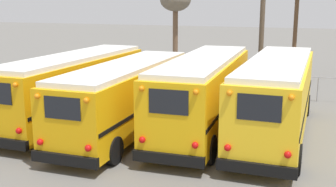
{
  "coord_description": "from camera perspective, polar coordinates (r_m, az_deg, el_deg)",
  "views": [
    {
      "loc": [
        6.17,
        -16.41,
        5.51
      ],
      "look_at": [
        0.0,
        0.38,
        1.62
      ],
      "focal_mm": 45.0,
      "sensor_mm": 36.0,
      "label": 1
    }
  ],
  "objects": [
    {
      "name": "school_bus_1",
      "position": [
        18.05,
        -5.51,
        -0.21
      ],
      "size": [
        2.65,
        10.07,
        2.98
      ],
      "color": "#E5A00C",
      "rests_on": "ground"
    },
    {
      "name": "bare_tree_0",
      "position": [
        33.7,
        1.01,
        12.2
      ],
      "size": [
        2.42,
        2.42,
        6.61
      ],
      "color": "brown",
      "rests_on": "ground"
    },
    {
      "name": "ground_plane",
      "position": [
        18.38,
        -0.41,
        -5.19
      ],
      "size": [
        160.0,
        160.0,
        0.0
      ],
      "primitive_type": "plane",
      "color": "#66635E"
    },
    {
      "name": "school_bus_2",
      "position": [
        18.19,
        4.9,
        0.33
      ],
      "size": [
        2.88,
        10.38,
        3.23
      ],
      "color": "#EAAA0F",
      "rests_on": "ground"
    },
    {
      "name": "utility_pole",
      "position": [
        28.64,
        12.59,
        8.59
      ],
      "size": [
        1.8,
        0.33,
        7.39
      ],
      "color": "brown",
      "rests_on": "ground"
    },
    {
      "name": "school_bus_3",
      "position": [
        17.98,
        14.48,
        -0.15
      ],
      "size": [
        2.54,
        10.6,
        3.25
      ],
      "color": "yellow",
      "rests_on": "ground"
    },
    {
      "name": "fence_line",
      "position": [
        25.83,
        6.06,
        2.1
      ],
      "size": [
        17.11,
        0.06,
        1.42
      ],
      "color": "#939399",
      "rests_on": "ground"
    },
    {
      "name": "school_bus_0",
      "position": [
        20.04,
        -12.51,
        1.05
      ],
      "size": [
        2.53,
        10.09,
        3.14
      ],
      "color": "#E5A00C",
      "rests_on": "ground"
    }
  ]
}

